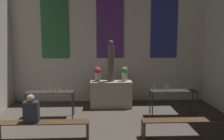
{
  "coord_description": "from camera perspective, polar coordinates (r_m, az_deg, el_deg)",
  "views": [
    {
      "loc": [
        -0.36,
        -0.61,
        2.6
      ],
      "look_at": [
        0.0,
        7.46,
        1.49
      ],
      "focal_mm": 40.0,
      "sensor_mm": 36.0,
      "label": 1
    }
  ],
  "objects": [
    {
      "name": "statue",
      "position": [
        8.93,
        -0.23,
        1.84
      ],
      "size": [
        0.24,
        0.24,
        1.47
      ],
      "color": "#5B5651",
      "rests_on": "altar"
    },
    {
      "name": "wall_back",
      "position": [
        9.85,
        -0.47,
        8.63
      ],
      "size": [
        7.79,
        0.16,
        5.41
      ],
      "color": "silver",
      "rests_on": "ground_plane"
    },
    {
      "name": "candle_rack_left",
      "position": [
        8.18,
        -13.89,
        -5.51
      ],
      "size": [
        1.49,
        0.45,
        1.05
      ],
      "color": "#332D28",
      "rests_on": "ground_plane"
    },
    {
      "name": "pew_back_left",
      "position": [
        6.61,
        -15.58,
        -12.32
      ],
      "size": [
        2.3,
        0.36,
        0.48
      ],
      "color": "#4C331E",
      "rests_on": "ground_plane"
    },
    {
      "name": "flower_vase_right",
      "position": [
        9.02,
        2.85,
        -0.71
      ],
      "size": [
        0.25,
        0.25,
        0.52
      ],
      "color": "beige",
      "rests_on": "altar"
    },
    {
      "name": "candle_rack_right",
      "position": [
        8.36,
        13.83,
        -5.23
      ],
      "size": [
        1.49,
        0.45,
        1.05
      ],
      "color": "#332D28",
      "rests_on": "ground_plane"
    },
    {
      "name": "flower_vase_left",
      "position": [
        8.98,
        -3.33,
        -0.75
      ],
      "size": [
        0.25,
        0.25,
        0.52
      ],
      "color": "beige",
      "rests_on": "altar"
    },
    {
      "name": "pew_back_right",
      "position": [
        6.81,
        16.72,
        -11.77
      ],
      "size": [
        2.3,
        0.36,
        0.48
      ],
      "color": "#4C331E",
      "rests_on": "ground_plane"
    },
    {
      "name": "altar",
      "position": [
        9.13,
        -0.23,
        -5.55
      ],
      "size": [
        1.49,
        0.63,
        0.97
      ],
      "color": "#ADA38E",
      "rests_on": "ground_plane"
    },
    {
      "name": "person_seated",
      "position": [
        6.54,
        -17.98,
        -8.74
      ],
      "size": [
        0.36,
        0.24,
        0.7
      ],
      "color": "#282D38",
      "rests_on": "pew_back_left"
    }
  ]
}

